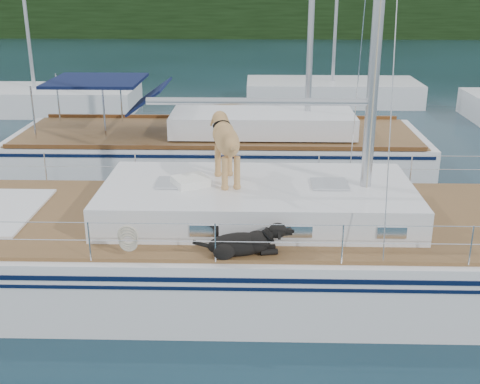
{
  "coord_description": "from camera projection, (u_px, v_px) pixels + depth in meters",
  "views": [
    {
      "loc": [
        0.75,
        -9.52,
        5.09
      ],
      "look_at": [
        0.5,
        0.2,
        1.6
      ],
      "focal_mm": 45.0,
      "sensor_mm": 36.0,
      "label": 1
    }
  ],
  "objects": [
    {
      "name": "neighbor_sailboat",
      "position": [
        222.0,
        150.0,
        16.4
      ],
      "size": [
        11.0,
        3.5,
        13.3
      ],
      "color": "white",
      "rests_on": "ground"
    },
    {
      "name": "main_sailboat",
      "position": [
        216.0,
        245.0,
        10.46
      ],
      "size": [
        12.0,
        3.8,
        14.01
      ],
      "color": "white",
      "rests_on": "ground"
    },
    {
      "name": "tree_line",
      "position": [
        248.0,
        2.0,
        52.01
      ],
      "size": [
        90.0,
        3.0,
        6.0
      ],
      "primitive_type": "cube",
      "color": "black",
      "rests_on": "ground"
    },
    {
      "name": "shore_bank",
      "position": [
        248.0,
        30.0,
        53.95
      ],
      "size": [
        92.0,
        1.0,
        1.2
      ],
      "primitive_type": "cube",
      "color": "#595147",
      "rests_on": "ground"
    },
    {
      "name": "bg_boat_west",
      "position": [
        36.0,
        100.0,
        23.91
      ],
      "size": [
        8.0,
        3.0,
        11.65
      ],
      "color": "white",
      "rests_on": "ground"
    },
    {
      "name": "ground",
      "position": [
        212.0,
        280.0,
        10.69
      ],
      "size": [
        120.0,
        120.0,
        0.0
      ],
      "primitive_type": "plane",
      "color": "black",
      "rests_on": "ground"
    },
    {
      "name": "bg_boat_center",
      "position": [
        332.0,
        92.0,
        25.49
      ],
      "size": [
        7.2,
        3.0,
        11.65
      ],
      "color": "white",
      "rests_on": "ground"
    }
  ]
}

